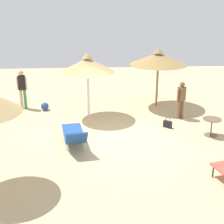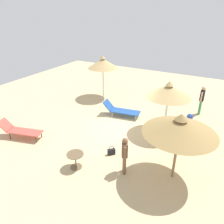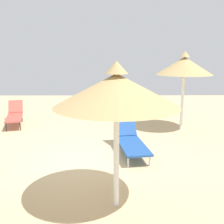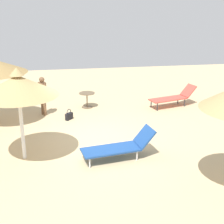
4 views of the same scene
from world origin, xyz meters
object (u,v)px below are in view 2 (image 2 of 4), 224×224
object	(u,v)px
person_standing_far_left	(202,98)
side_table_round	(75,158)
handbag	(111,151)
beach_ball	(190,117)
parasol_umbrella_front	(169,91)
parasol_umbrella_edge	(103,63)
lounge_chair_back	(121,110)
parasol_umbrella_near_left	(180,126)
person_standing_center	(125,154)
lounge_chair_near_right	(20,130)

from	to	relation	value
person_standing_far_left	side_table_round	bearing A→B (deg)	154.48
handbag	side_table_round	distance (m)	1.68
person_standing_far_left	beach_ball	size ratio (longest dim) A/B	4.99
parasol_umbrella_front	person_standing_far_left	bearing A→B (deg)	-23.20
person_standing_far_left	parasol_umbrella_edge	bearing A→B (deg)	93.22
lounge_chair_back	beach_ball	distance (m)	4.00
parasol_umbrella_near_left	parasol_umbrella_front	bearing A→B (deg)	21.74
side_table_round	beach_ball	xyz separation A→B (m)	(6.46, -3.21, -0.27)
parasol_umbrella_front	beach_ball	distance (m)	2.98
side_table_round	beach_ball	distance (m)	7.22
handbag	parasol_umbrella_near_left	bearing A→B (deg)	-91.47
person_standing_center	lounge_chair_near_right	bearing A→B (deg)	92.13
beach_ball	person_standing_far_left	bearing A→B (deg)	-19.08
parasol_umbrella_edge	parasol_umbrella_near_left	distance (m)	8.66
lounge_chair_back	handbag	xyz separation A→B (m)	(-3.54, -1.34, -0.24)
lounge_chair_back	side_table_round	world-z (taller)	lounge_chair_back
person_standing_far_left	parasol_umbrella_front	bearing A→B (deg)	156.80
person_standing_center	handbag	bearing A→B (deg)	52.66
lounge_chair_near_right	person_standing_far_left	xyz separation A→B (m)	(6.99, -7.31, 0.59)
parasol_umbrella_front	parasol_umbrella_near_left	xyz separation A→B (m)	(-3.14, -1.25, -0.01)
handbag	beach_ball	size ratio (longest dim) A/B	1.23
handbag	side_table_round	bearing A→B (deg)	149.27
person_standing_far_left	handbag	world-z (taller)	person_standing_far_left
parasol_umbrella_near_left	side_table_round	world-z (taller)	parasol_umbrella_near_left
lounge_chair_back	person_standing_center	size ratio (longest dim) A/B	1.42
parasol_umbrella_front	side_table_round	xyz separation A→B (m)	(-4.49, 2.29, -1.76)
parasol_umbrella_front	parasol_umbrella_near_left	world-z (taller)	parasol_umbrella_front
parasol_umbrella_edge	handbag	size ratio (longest dim) A/B	6.80
person_standing_center	side_table_round	bearing A→B (deg)	110.13
lounge_chair_near_right	handbag	xyz separation A→B (m)	(0.96, -4.59, -0.27)
parasol_umbrella_front	parasol_umbrella_near_left	size ratio (longest dim) A/B	1.02
side_table_round	beach_ball	size ratio (longest dim) A/B	1.91
side_table_round	parasol_umbrella_near_left	bearing A→B (deg)	-69.13
parasol_umbrella_front	lounge_chair_near_right	world-z (taller)	parasol_umbrella_front
parasol_umbrella_front	person_standing_center	xyz separation A→B (m)	(-3.82, 0.46, -1.32)
parasol_umbrella_near_left	handbag	world-z (taller)	parasol_umbrella_near_left
lounge_chair_back	parasol_umbrella_front	bearing A→B (deg)	-99.65
person_standing_center	side_table_round	xyz separation A→B (m)	(-0.67, 1.82, -0.44)
parasol_umbrella_front	side_table_round	world-z (taller)	parasol_umbrella_front
lounge_chair_back	person_standing_far_left	size ratio (longest dim) A/B	1.26
parasol_umbrella_front	lounge_chair_near_right	xyz separation A→B (m)	(-4.03, 6.04, -1.78)
lounge_chair_back	lounge_chair_near_right	world-z (taller)	lounge_chair_near_right
handbag	beach_ball	world-z (taller)	handbag
lounge_chair_back	lounge_chair_near_right	xyz separation A→B (m)	(-4.50, 3.26, 0.04)
parasol_umbrella_near_left	beach_ball	bearing A→B (deg)	3.63
parasol_umbrella_front	beach_ball	size ratio (longest dim) A/B	7.69
lounge_chair_back	parasol_umbrella_near_left	bearing A→B (deg)	-131.86
lounge_chair_back	lounge_chair_near_right	bearing A→B (deg)	144.10
parasol_umbrella_near_left	beach_ball	xyz separation A→B (m)	(5.11, 0.32, -2.02)
parasol_umbrella_near_left	person_standing_far_left	world-z (taller)	parasol_umbrella_near_left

